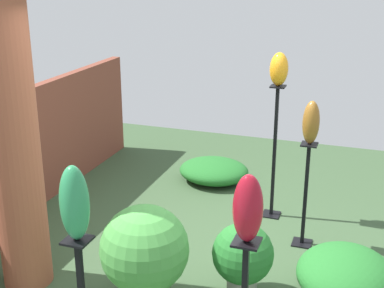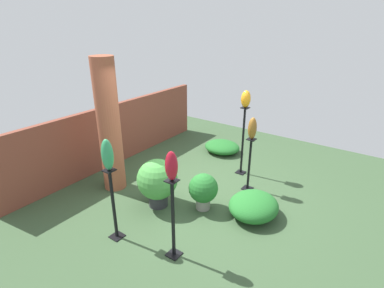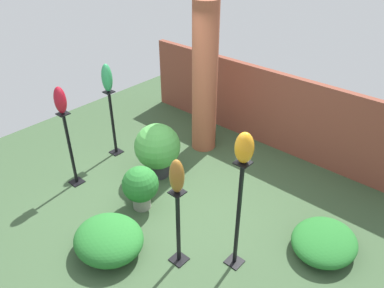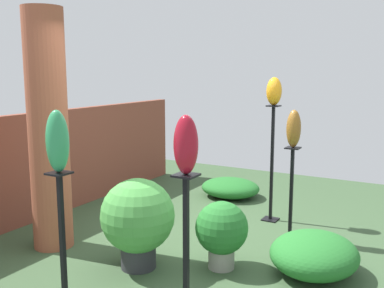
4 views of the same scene
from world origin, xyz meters
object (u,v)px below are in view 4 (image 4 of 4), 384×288
at_px(pedestal_amber, 272,168).
at_px(pedestal_jade, 63,253).
at_px(potted_plant_near_pillar, 222,230).
at_px(art_vase_ruby, 186,145).
at_px(art_vase_jade, 57,141).
at_px(art_vase_bronze, 294,129).
at_px(brick_pillar, 48,131).
at_px(pedestal_ruby, 186,266).
at_px(pedestal_bronze, 291,198).
at_px(potted_plant_front_left, 138,218).
at_px(art_vase_amber, 274,91).

height_order(pedestal_amber, pedestal_jade, pedestal_amber).
bearing_deg(potted_plant_near_pillar, art_vase_ruby, -165.92).
xyz_separation_m(art_vase_jade, art_vase_bronze, (2.57, -1.05, -0.13)).
height_order(art_vase_jade, art_vase_ruby, art_vase_jade).
xyz_separation_m(brick_pillar, pedestal_ruby, (-0.83, -2.24, -0.74)).
relative_size(pedestal_jade, pedestal_ruby, 0.96).
relative_size(pedestal_jade, pedestal_bronze, 1.09).
height_order(pedestal_bronze, potted_plant_near_pillar, pedestal_bronze).
relative_size(art_vase_jade, potted_plant_front_left, 0.52).
relative_size(pedestal_amber, art_vase_jade, 3.20).
bearing_deg(brick_pillar, art_vase_amber, -41.88).
bearing_deg(pedestal_amber, potted_plant_front_left, 161.93).
xyz_separation_m(art_vase_bronze, art_vase_ruby, (-2.35, 0.06, 0.15)).
height_order(art_vase_jade, potted_plant_near_pillar, art_vase_jade).
xyz_separation_m(pedestal_bronze, potted_plant_near_pillar, (-1.10, 0.37, -0.11)).
distance_m(art_vase_amber, art_vase_jade, 3.20).
height_order(art_vase_bronze, art_vase_ruby, art_vase_ruby).
height_order(brick_pillar, art_vase_jade, brick_pillar).
relative_size(pedestal_ruby, art_vase_jade, 2.64).
xyz_separation_m(pedestal_amber, pedestal_ruby, (-2.90, -0.38, -0.13)).
xyz_separation_m(pedestal_jade, potted_plant_near_pillar, (1.47, -0.69, -0.16)).
relative_size(pedestal_amber, art_vase_ruby, 3.67).
bearing_deg(pedestal_ruby, art_vase_bronze, -1.39).
distance_m(brick_pillar, pedestal_ruby, 2.50).
distance_m(art_vase_amber, art_vase_ruby, 2.93).
bearing_deg(pedestal_ruby, art_vase_jade, 102.73).
height_order(art_vase_jade, potted_plant_front_left, art_vase_jade).
distance_m(pedestal_amber, potted_plant_near_pillar, 1.69).
xyz_separation_m(pedestal_amber, pedestal_bronze, (-0.55, -0.44, -0.21)).
relative_size(art_vase_jade, potted_plant_near_pillar, 0.69).
bearing_deg(pedestal_amber, brick_pillar, 138.12).
distance_m(art_vase_bronze, art_vase_ruby, 2.35).
relative_size(brick_pillar, art_vase_jade, 5.51).
bearing_deg(art_vase_jade, potted_plant_near_pillar, -24.99).
bearing_deg(art_vase_jade, potted_plant_front_left, 2.94).
bearing_deg(potted_plant_near_pillar, pedestal_amber, 2.35).
distance_m(pedestal_jade, art_vase_ruby, 1.38).
xyz_separation_m(art_vase_jade, art_vase_ruby, (0.23, -1.00, 0.02)).
xyz_separation_m(brick_pillar, art_vase_jade, (-1.05, -1.24, 0.13)).
relative_size(pedestal_jade, potted_plant_near_pillar, 1.75).
xyz_separation_m(brick_pillar, pedestal_amber, (2.07, -1.86, -0.61)).
distance_m(pedestal_bronze, pedestal_ruby, 2.35).
bearing_deg(art_vase_bronze, pedestal_ruby, 178.61).
distance_m(art_vase_amber, potted_plant_front_left, 2.47).
xyz_separation_m(art_vase_ruby, potted_plant_front_left, (0.84, 1.05, -0.96)).
xyz_separation_m(pedestal_amber, art_vase_ruby, (-2.90, -0.38, 0.76)).
bearing_deg(pedestal_bronze, potted_plant_near_pillar, 161.52).
bearing_deg(art_vase_ruby, brick_pillar, 69.65).
xyz_separation_m(pedestal_ruby, art_vase_bronze, (2.35, -0.06, 0.74)).
xyz_separation_m(brick_pillar, art_vase_ruby, (-0.83, -2.24, 0.15)).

